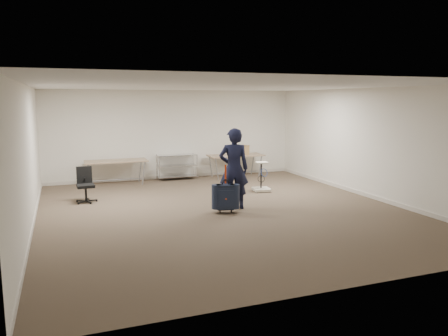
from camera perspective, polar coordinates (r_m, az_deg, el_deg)
name	(u,v)px	position (r m, az deg, el deg)	size (l,w,h in m)	color
ground	(223,210)	(10.02, -0.14, -5.54)	(9.00, 9.00, 0.00)	#47392B
room_shell	(204,196)	(11.27, -2.58, -3.65)	(8.00, 9.00, 9.00)	white
folding_table_left	(116,162)	(13.25, -13.91, 0.74)	(1.80, 0.75, 0.73)	#8C6F55
folding_table_right	(235,156)	(14.19, 1.51, 1.53)	(1.80, 0.75, 0.73)	#8C6F55
wire_shelf	(177,166)	(13.87, -6.18, 0.32)	(1.22, 0.47, 0.80)	#BABDC1
person	(234,169)	(10.02, 1.28, -0.09)	(0.68, 0.45, 1.87)	black
suitcase	(226,197)	(9.69, 0.21, -3.78)	(0.45, 0.33, 1.09)	black
office_chair	(86,192)	(11.28, -17.62, -2.95)	(0.53, 0.53, 0.87)	black
equipment_cart	(262,184)	(12.06, 4.93, -2.05)	(0.49, 0.49, 0.82)	beige
cardboard_box	(241,150)	(14.13, 2.30, 2.34)	(0.41, 0.31, 0.31)	olive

